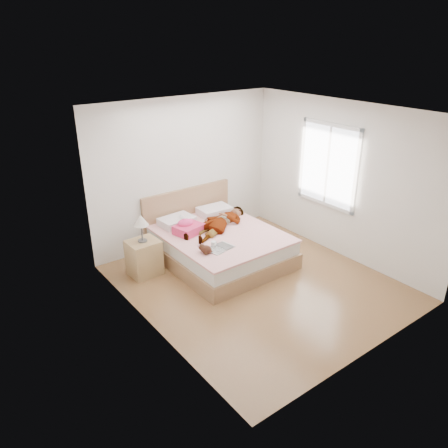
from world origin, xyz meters
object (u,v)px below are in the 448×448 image
Objects in this scene: plush_toy at (205,249)px; nightstand at (144,255)px; towel at (188,228)px; coffee_mug at (214,244)px; bed at (217,243)px; phone at (181,217)px; woman at (219,220)px; magazine at (220,248)px.

plush_toy is 1.05m from nightstand.
coffee_mug is (0.04, -0.67, -0.05)m from towel.
bed is at bearing -12.35° from nightstand.
nightstand is at bearing 127.28° from plush_toy.
bed is 0.88m from plush_toy.
towel is (-0.43, 0.23, 0.33)m from bed.
plush_toy is (-0.23, -0.10, 0.02)m from coffee_mug.
phone is 0.35× the size of plush_toy.
woman is at bearing -59.87° from phone.
phone is (-0.50, 0.40, 0.06)m from woman.
towel is at bearing 152.31° from bed.
plush_toy is at bearing -52.72° from nightstand.
plush_toy is at bearing -68.93° from woman.
plush_toy is (-0.19, -0.77, -0.03)m from towel.
nightstand is at bearing 139.90° from coffee_mug.
woman is 3.36× the size of magazine.
woman reaches higher than magazine.
towel is at bearing -3.15° from nightstand.
coffee_mug is (-0.53, -0.59, -0.06)m from woman.
towel is 0.85m from nightstand.
coffee_mug is at bearing -63.40° from woman.
magazine is 1.83× the size of plush_toy.
phone is at bearing 17.32° from nightstand.
bed is at bearing -77.77° from phone.
coffee_mug is 0.25m from plush_toy.
phone is at bearing 88.15° from coffee_mug.
nightstand reaches higher than phone.
woman is 0.79m from coffee_mug.
magazine is at bearing -56.20° from woman.
plush_toy is 0.24× the size of nightstand.
magazine is at bearing -122.21° from bed.
phone reaches higher than magazine.
nightstand is (-1.38, 0.13, -0.28)m from woman.
phone is 1.11m from magazine.
woman is 0.58m from towel.
coffee_mug is 0.49× the size of plush_toy.
towel reaches higher than magazine.
nightstand is at bearing 137.19° from magazine.
towel is at bearing 93.44° from coffee_mug.
phone is at bearing 77.24° from towel.
nightstand is (-0.89, 0.82, -0.18)m from magazine.
magazine is (-0.49, -0.70, -0.10)m from woman.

